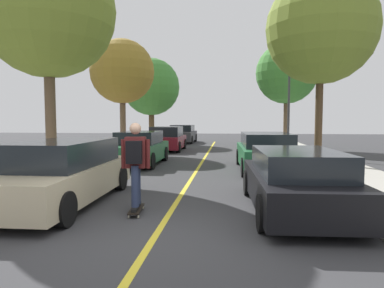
{
  "coord_description": "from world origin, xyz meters",
  "views": [
    {
      "loc": [
        1.18,
        -5.36,
        1.9
      ],
      "look_at": [
        -0.2,
        7.57,
        0.96
      ],
      "focal_mm": 32.48,
      "sensor_mm": 36.0,
      "label": 1
    }
  ],
  "objects_px": {
    "parked_car_left_farthest": "(183,134)",
    "street_tree_left_near": "(122,72)",
    "parked_car_right_nearest": "(295,181)",
    "parked_car_left_far": "(167,139)",
    "street_tree_left_far": "(151,87)",
    "street_tree_right_nearest": "(321,29)",
    "street_tree_right_near": "(287,73)",
    "parked_car_left_nearest": "(62,173)",
    "street_tree_left_nearest": "(47,10)",
    "parked_car_left_near": "(139,149)",
    "skateboard": "(136,209)",
    "parked_car_right_near": "(266,152)",
    "skateboarder": "(135,160)",
    "streetlamp": "(289,93)"
  },
  "relations": [
    {
      "from": "parked_car_left_farthest",
      "to": "street_tree_left_near",
      "type": "distance_m",
      "value": 9.65
    },
    {
      "from": "parked_car_left_farthest",
      "to": "parked_car_right_nearest",
      "type": "bearing_deg",
      "value": -75.99
    },
    {
      "from": "parked_car_left_far",
      "to": "parked_car_right_nearest",
      "type": "xyz_separation_m",
      "value": [
        5.09,
        -13.37,
        -0.06
      ]
    },
    {
      "from": "parked_car_left_far",
      "to": "street_tree_left_far",
      "type": "xyz_separation_m",
      "value": [
        -2.24,
        5.74,
        3.65
      ]
    },
    {
      "from": "parked_car_right_nearest",
      "to": "street_tree_right_nearest",
      "type": "bearing_deg",
      "value": 72.93
    },
    {
      "from": "parked_car_left_far",
      "to": "street_tree_right_near",
      "type": "distance_m",
      "value": 8.68
    },
    {
      "from": "parked_car_left_nearest",
      "to": "street_tree_right_near",
      "type": "relative_size",
      "value": 0.71
    },
    {
      "from": "street_tree_left_nearest",
      "to": "street_tree_right_near",
      "type": "height_order",
      "value": "street_tree_left_nearest"
    },
    {
      "from": "parked_car_left_near",
      "to": "street_tree_right_nearest",
      "type": "distance_m",
      "value": 8.76
    },
    {
      "from": "parked_car_left_far",
      "to": "street_tree_left_nearest",
      "type": "height_order",
      "value": "street_tree_left_nearest"
    },
    {
      "from": "skateboard",
      "to": "parked_car_right_near",
      "type": "bearing_deg",
      "value": 62.99
    },
    {
      "from": "street_tree_right_near",
      "to": "skateboarder",
      "type": "bearing_deg",
      "value": -108.71
    },
    {
      "from": "parked_car_right_near",
      "to": "skateboarder",
      "type": "relative_size",
      "value": 2.69
    },
    {
      "from": "parked_car_left_near",
      "to": "skateboard",
      "type": "xyz_separation_m",
      "value": [
        1.88,
        -7.41,
        -0.58
      ]
    },
    {
      "from": "parked_car_right_near",
      "to": "skateboard",
      "type": "height_order",
      "value": "parked_car_right_near"
    },
    {
      "from": "street_tree_left_nearest",
      "to": "skateboard",
      "type": "height_order",
      "value": "street_tree_left_nearest"
    },
    {
      "from": "parked_car_left_far",
      "to": "street_tree_left_nearest",
      "type": "xyz_separation_m",
      "value": [
        -2.24,
        -9.5,
        4.77
      ]
    },
    {
      "from": "street_tree_left_far",
      "to": "street_tree_right_near",
      "type": "bearing_deg",
      "value": -20.33
    },
    {
      "from": "streetlamp",
      "to": "skateboard",
      "type": "height_order",
      "value": "streetlamp"
    },
    {
      "from": "skateboarder",
      "to": "skateboard",
      "type": "bearing_deg",
      "value": 96.38
    },
    {
      "from": "street_tree_right_nearest",
      "to": "skateboarder",
      "type": "height_order",
      "value": "street_tree_right_nearest"
    },
    {
      "from": "parked_car_left_far",
      "to": "street_tree_left_near",
      "type": "distance_m",
      "value": 4.7
    },
    {
      "from": "street_tree_left_nearest",
      "to": "street_tree_right_nearest",
      "type": "bearing_deg",
      "value": 19.64
    },
    {
      "from": "street_tree_left_far",
      "to": "skateboard",
      "type": "distance_m",
      "value": 20.48
    },
    {
      "from": "parked_car_right_nearest",
      "to": "street_tree_left_near",
      "type": "distance_m",
      "value": 14.47
    },
    {
      "from": "parked_car_left_far",
      "to": "street_tree_right_near",
      "type": "bearing_deg",
      "value": 16.67
    },
    {
      "from": "parked_car_left_farthest",
      "to": "parked_car_right_nearest",
      "type": "xyz_separation_m",
      "value": [
        5.09,
        -20.4,
        -0.05
      ]
    },
    {
      "from": "streetlamp",
      "to": "street_tree_right_nearest",
      "type": "bearing_deg",
      "value": -83.48
    },
    {
      "from": "parked_car_left_nearest",
      "to": "parked_car_left_farthest",
      "type": "height_order",
      "value": "parked_car_left_farthest"
    },
    {
      "from": "parked_car_left_farthest",
      "to": "skateboard",
      "type": "distance_m",
      "value": 21.0
    },
    {
      "from": "parked_car_left_near",
      "to": "parked_car_left_farthest",
      "type": "distance_m",
      "value": 13.49
    },
    {
      "from": "parked_car_left_far",
      "to": "parked_car_left_farthest",
      "type": "height_order",
      "value": "parked_car_left_far"
    },
    {
      "from": "streetlamp",
      "to": "parked_car_right_near",
      "type": "bearing_deg",
      "value": -106.95
    },
    {
      "from": "street_tree_right_nearest",
      "to": "street_tree_left_far",
      "type": "bearing_deg",
      "value": 128.98
    },
    {
      "from": "street_tree_left_nearest",
      "to": "skateboarder",
      "type": "height_order",
      "value": "street_tree_left_nearest"
    },
    {
      "from": "street_tree_left_far",
      "to": "parked_car_right_near",
      "type": "bearing_deg",
      "value": -61.14
    },
    {
      "from": "parked_car_left_nearest",
      "to": "skateboarder",
      "type": "bearing_deg",
      "value": -19.95
    },
    {
      "from": "street_tree_right_near",
      "to": "parked_car_left_farthest",
      "type": "bearing_deg",
      "value": 146.55
    },
    {
      "from": "parked_car_right_nearest",
      "to": "street_tree_left_nearest",
      "type": "height_order",
      "value": "street_tree_left_nearest"
    },
    {
      "from": "street_tree_left_nearest",
      "to": "street_tree_left_far",
      "type": "height_order",
      "value": "street_tree_left_nearest"
    },
    {
      "from": "street_tree_left_near",
      "to": "skateboard",
      "type": "relative_size",
      "value": 7.22
    },
    {
      "from": "parked_car_right_near",
      "to": "street_tree_left_far",
      "type": "distance_m",
      "value": 15.62
    },
    {
      "from": "skateboarder",
      "to": "parked_car_left_far",
      "type": "bearing_deg",
      "value": 97.7
    },
    {
      "from": "parked_car_right_nearest",
      "to": "street_tree_left_nearest",
      "type": "xyz_separation_m",
      "value": [
        -7.33,
        3.87,
        4.83
      ]
    },
    {
      "from": "street_tree_right_nearest",
      "to": "streetlamp",
      "type": "relative_size",
      "value": 1.38
    },
    {
      "from": "street_tree_left_far",
      "to": "street_tree_right_near",
      "type": "relative_size",
      "value": 0.97
    },
    {
      "from": "street_tree_right_near",
      "to": "parked_car_left_nearest",
      "type": "bearing_deg",
      "value": -115.43
    },
    {
      "from": "parked_car_right_nearest",
      "to": "street_tree_left_far",
      "type": "bearing_deg",
      "value": 110.99
    },
    {
      "from": "parked_car_left_nearest",
      "to": "street_tree_right_near",
      "type": "height_order",
      "value": "street_tree_right_near"
    },
    {
      "from": "street_tree_left_far",
      "to": "parked_car_left_far",
      "type": "bearing_deg",
      "value": -68.7
    }
  ]
}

